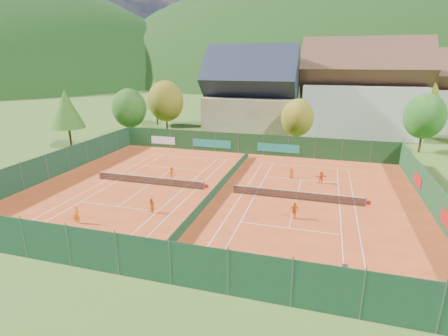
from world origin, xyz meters
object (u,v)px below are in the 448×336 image
Objects in this scene: hotel_block_a at (361,94)px; player_left_mid at (151,206)px; hotel_block_b at (434,96)px; player_right_far_b at (321,177)px; player_right_near at (294,210)px; player_right_far_a at (291,173)px; player_left_far at (172,173)px; chalet at (251,98)px; ball_hopper at (345,267)px; player_left_near at (77,215)px.

player_left_mid is at bearing -115.28° from hotel_block_a.
player_right_far_b is (-19.77, -38.39, -5.89)m from hotel_block_b.
player_right_near is (12.43, 2.40, 0.06)m from player_left_mid.
player_right_near is at bearing 46.99° from player_left_mid.
hotel_block_b reaches higher than player_right_far_a.
hotel_block_b is 55.68m from player_left_far.
player_right_near is (-7.80, -40.44, -6.61)m from hotel_block_a.
player_right_near is 10.25m from player_right_far_b.
player_left_mid is at bearing -91.91° from chalet.
player_left_far is (-18.45, 14.20, 0.21)m from ball_hopper.
ball_hopper is 0.56× the size of player_left_mid.
hotel_block_a is at bearing 100.77° from player_left_mid.
ball_hopper is (15.10, -41.96, -6.07)m from chalet.
chalet is 10.55× the size of player_left_far.
ball_hopper is at bearing -70.21° from chalet.
player_left_near is 1.02× the size of player_right_near.
hotel_block_a is at bearing 55.80° from player_right_near.
chalet is 11.44× the size of player_left_mid.
ball_hopper is at bearing -19.39° from player_left_near.
chalet is 28.36m from player_right_far_b.
player_right_far_b is at bearing -61.52° from chalet.
player_left_far is at bearing -131.04° from hotel_block_b.
player_right_far_b is (2.03, 10.05, -0.04)m from player_right_near.
hotel_block_a reaches higher than ball_hopper.
hotel_block_b is 61.57m from player_left_mid.
player_left_mid is 1.18× the size of player_right_far_a.
hotel_block_b reaches higher than player_left_far.
player_left_near is (-25.30, -46.44, -6.60)m from hotel_block_a.
player_left_near is 25.28m from player_right_far_b.
hotel_block_a is at bearing -115.65° from player_right_far_b.
chalet is at bearing -157.01° from hotel_block_b.
player_right_near is at bearing 107.76° from player_right_far_a.
hotel_block_a is 31.57m from player_right_far_a.
hotel_block_a is 27.00× the size of ball_hopper.
player_left_mid is at bearing 167.65° from player_right_near.
chalet is 26.15m from player_right_far_a.
hotel_block_b is at bearing -140.18° from player_left_far.
hotel_block_b is at bearing 42.49° from player_right_near.
hotel_block_b is 12.20× the size of player_left_mid.
player_left_far is at bearing 28.91° from player_right_far_a.
chalet reaches higher than player_right_near.
hotel_block_b is 11.87× the size of player_right_far_b.
ball_hopper is 23.28m from player_left_far.
player_right_far_b is at bearing -100.75° from hotel_block_a.
player_right_near reaches higher than player_left_mid.
player_right_far_b reaches higher than player_left_mid.
hotel_block_a is 15.25× the size of player_left_mid.
ball_hopper is 21.46m from player_left_near.
player_right_near is at bearing 3.60° from player_left_near.
player_left_mid is 9.32m from player_left_far.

